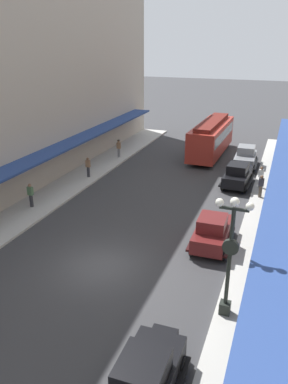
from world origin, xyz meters
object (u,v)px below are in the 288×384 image
parked_car_0 (245,157)px  parked_car_1 (238,175)px  parked_car_3 (212,230)px  pedestrian_3 (88,167)px  streetcar (211,137)px  pedestrian_0 (261,177)px  pedestrian_4 (31,195)px  lamp_post_with_clock (230,253)px  pedestrian_2 (119,148)px  pedestrian_1 (261,186)px  parked_car_2 (145,378)px

parked_car_0 → parked_car_1: (0.02, -5.20, 0.00)m
parked_car_3 → pedestrian_3: size_ratio=2.62×
parked_car_0 → streetcar: 4.48m
pedestrian_0 → pedestrian_3: size_ratio=1.00×
streetcar → parked_car_3: bearing=-78.3°
pedestrian_3 → pedestrian_4: same height
parked_car_1 → pedestrian_4: size_ratio=2.63×
lamp_post_with_clock → pedestrian_2: lamp_post_with_clock is taller
parked_car_1 → streetcar: 8.54m
pedestrian_0 → pedestrian_1: bearing=-85.1°
parked_car_2 → parked_car_1: bearing=90.0°
parked_car_2 → pedestrian_4: size_ratio=2.61×
streetcar → pedestrian_2: streetcar is taller
parked_car_3 → pedestrian_2: bearing=130.7°
parked_car_2 → lamp_post_with_clock: size_ratio=0.83×
parked_car_2 → parked_car_3: (0.02, 10.55, 0.00)m
pedestrian_1 → pedestrian_2: pedestrian_2 is taller
lamp_post_with_clock → parked_car_0: bearing=94.7°
pedestrian_0 → pedestrian_4: (-14.08, -9.17, 0.00)m
parked_car_3 → parked_car_0: bearing=90.1°
lamp_post_with_clock → pedestrian_0: 15.63m
pedestrian_0 → parked_car_1: bearing=178.1°
parked_car_2 → streetcar: (-3.63, 28.19, 0.96)m
parked_car_1 → pedestrian_0: size_ratio=2.63×
parked_car_1 → pedestrian_0: parked_car_1 is taller
parked_car_3 → pedestrian_4: bearing=176.6°
parked_car_0 → pedestrian_4: (-12.32, -14.44, 0.05)m
parked_car_0 → pedestrian_2: (-11.60, -1.64, 0.07)m
parked_car_3 → pedestrian_3: parked_car_3 is taller
parked_car_0 → pedestrian_3: bearing=-146.4°
lamp_post_with_clock → pedestrian_3: lamp_post_with_clock is taller
parked_car_0 → parked_car_1: bearing=-89.7°
parked_car_2 → pedestrian_0: bearing=85.1°
pedestrian_2 → streetcar: bearing=27.1°
lamp_post_with_clock → parked_car_2: bearing=-108.7°
parked_car_2 → streetcar: 28.43m
pedestrian_4 → pedestrian_3: bearing=83.9°
pedestrian_2 → pedestrian_4: (-0.73, -12.80, -0.02)m
pedestrian_0 → pedestrian_2: (-13.36, 3.63, 0.02)m
pedestrian_1 → pedestrian_2: (-13.53, 5.66, 0.02)m
parked_car_0 → parked_car_1: size_ratio=0.99×
parked_car_2 → parked_car_0: bearing=90.0°
parked_car_1 → pedestrian_2: (-11.62, 3.57, 0.07)m
streetcar → lamp_post_with_clock: (5.31, -23.23, 1.08)m
parked_car_3 → pedestrian_0: 10.06m
lamp_post_with_clock → pedestrian_2: size_ratio=3.09×
parked_car_2 → pedestrian_1: bearing=84.0°
parked_car_0 → lamp_post_with_clock: 20.94m
pedestrian_2 → pedestrian_3: pedestrian_2 is taller
parked_car_2 → pedestrian_0: size_ratio=2.61×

